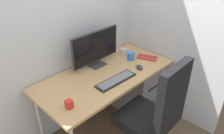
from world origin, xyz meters
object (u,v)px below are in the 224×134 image
(mouse, at_px, (139,67))
(coffee_mug, at_px, (131,56))
(monitor, at_px, (96,48))
(pen_holder, at_px, (124,52))
(notebook, at_px, (147,57))
(office_chair, at_px, (155,113))
(filing_cabinet, at_px, (136,87))
(keyboard, at_px, (116,80))
(desk_clamp_accessory, at_px, (69,104))

(mouse, height_order, coffee_mug, coffee_mug)
(monitor, xyz_separation_m, pen_holder, (0.39, -0.06, -0.17))
(mouse, height_order, notebook, mouse)
(office_chair, height_order, filing_cabinet, office_chair)
(pen_holder, bearing_deg, filing_cabinet, -66.99)
(coffee_mug, bearing_deg, filing_cabinet, -18.37)
(monitor, bearing_deg, filing_cabinet, -26.37)
(keyboard, xyz_separation_m, pen_holder, (0.48, 0.32, 0.04))
(mouse, xyz_separation_m, pen_holder, (0.13, 0.34, 0.03))
(coffee_mug, relative_size, desk_clamp_accessory, 1.61)
(mouse, bearing_deg, office_chair, -106.96)
(pen_holder, distance_m, coffee_mug, 0.14)
(keyboard, relative_size, mouse, 4.95)
(office_chair, xyz_separation_m, filing_cabinet, (0.54, 0.63, -0.30))
(office_chair, relative_size, notebook, 5.09)
(coffee_mug, height_order, desk_clamp_accessory, coffee_mug)
(office_chair, distance_m, coffee_mug, 0.82)
(desk_clamp_accessory, bearing_deg, keyboard, -0.49)
(mouse, bearing_deg, coffee_mug, 83.92)
(mouse, relative_size, notebook, 0.41)
(mouse, distance_m, desk_clamp_accessory, 0.92)
(office_chair, height_order, coffee_mug, office_chair)
(notebook, bearing_deg, office_chair, -160.20)
(filing_cabinet, xyz_separation_m, mouse, (-0.20, -0.17, 0.46))
(keyboard, distance_m, desk_clamp_accessory, 0.57)
(office_chair, distance_m, monitor, 0.93)
(keyboard, bearing_deg, office_chair, -88.64)
(office_chair, height_order, keyboard, office_chair)
(monitor, distance_m, desk_clamp_accessory, 0.78)
(filing_cabinet, distance_m, desk_clamp_accessory, 1.22)
(keyboard, height_order, desk_clamp_accessory, desk_clamp_accessory)
(filing_cabinet, height_order, notebook, notebook)
(monitor, bearing_deg, coffee_mug, -28.33)
(pen_holder, bearing_deg, keyboard, -146.25)
(notebook, distance_m, desk_clamp_accessory, 1.19)
(mouse, distance_m, coffee_mug, 0.23)
(filing_cabinet, bearing_deg, mouse, -138.85)
(keyboard, relative_size, desk_clamp_accessory, 6.20)
(keyboard, distance_m, notebook, 0.63)
(coffee_mug, bearing_deg, mouse, -115.98)
(office_chair, xyz_separation_m, monitor, (0.08, 0.86, 0.35))
(filing_cabinet, relative_size, mouse, 6.84)
(monitor, height_order, mouse, monitor)
(monitor, distance_m, pen_holder, 0.43)
(desk_clamp_accessory, bearing_deg, office_chair, -39.87)
(office_chair, xyz_separation_m, coffee_mug, (0.44, 0.66, 0.18))
(monitor, distance_m, keyboard, 0.44)
(coffee_mug, bearing_deg, monitor, 151.67)
(filing_cabinet, relative_size, keyboard, 1.38)
(notebook, xyz_separation_m, desk_clamp_accessory, (-1.19, -0.07, 0.03))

